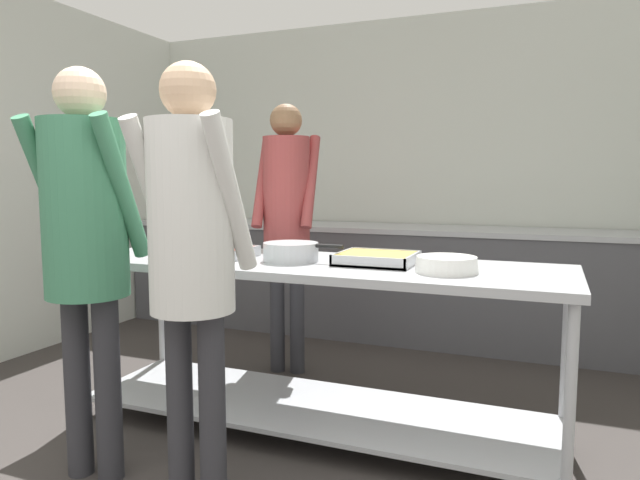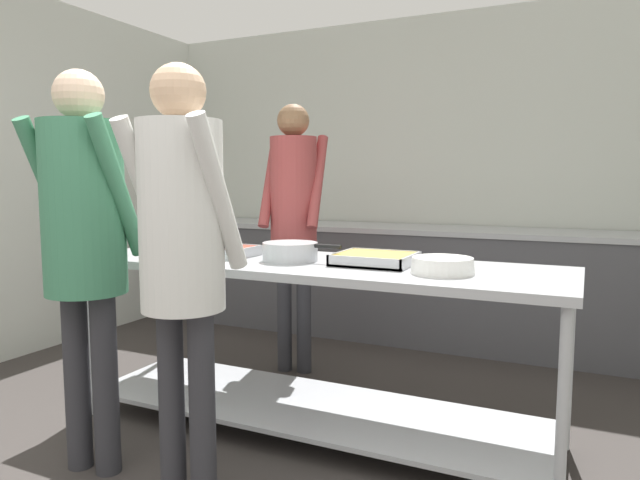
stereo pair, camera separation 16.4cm
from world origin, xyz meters
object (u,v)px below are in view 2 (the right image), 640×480
Objects in this scene: serving_tray_roast at (213,251)px; guest_serving_right at (84,227)px; serving_tray_vegetables at (375,259)px; plate_stack at (442,265)px; cook_behind_counter at (294,206)px; sauce_pan at (290,251)px; guest_serving_left at (182,235)px.

guest_serving_right reaches higher than serving_tray_roast.
serving_tray_roast is at bearing -175.50° from serving_tray_vegetables.
guest_serving_right is at bearing -153.27° from plate_stack.
serving_tray_vegetables is 1.12m from cook_behind_counter.
sauce_pan is 1.13× the size of serving_tray_vegetables.
sauce_pan reaches higher than serving_tray_roast.
guest_serving_right reaches higher than sauce_pan.
cook_behind_counter reaches higher than plate_stack.
cook_behind_counter reaches higher than guest_serving_right.
plate_stack is at bearing -4.12° from sauce_pan.
serving_tray_vegetables is 1.33× the size of plate_stack.
cook_behind_counter is at bearing 102.48° from guest_serving_left.
serving_tray_roast is at bearing 81.02° from guest_serving_right.
serving_tray_vegetables is (0.91, 0.07, 0.00)m from serving_tray_roast.
serving_tray_roast is at bearing 118.45° from guest_serving_left.
serving_tray_roast is 0.48m from sauce_pan.
serving_tray_vegetables is (0.43, 0.07, -0.03)m from sauce_pan.
guest_serving_left reaches higher than serving_tray_roast.
guest_serving_left is at bearing -119.35° from serving_tray_vegetables.
cook_behind_counter is (0.08, 0.79, 0.21)m from serving_tray_roast.
sauce_pan is 0.24× the size of cook_behind_counter.
guest_serving_right is 0.98× the size of cook_behind_counter.
plate_stack is (0.36, -0.13, 0.01)m from serving_tray_vegetables.
cook_behind_counter is at bearing 84.53° from serving_tray_roast.
guest_serving_right is 1.56m from cook_behind_counter.
plate_stack is at bearing -35.62° from cook_behind_counter.
sauce_pan is at bearing -170.14° from serving_tray_vegetables.
cook_behind_counter is at bearing 116.79° from sauce_pan.
serving_tray_roast is 0.91m from guest_serving_left.
guest_serving_right is (-0.55, 0.03, 0.01)m from guest_serving_left.
serving_tray_vegetables is at bearing 4.50° from serving_tray_roast.
sauce_pan is 0.24× the size of guest_serving_right.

